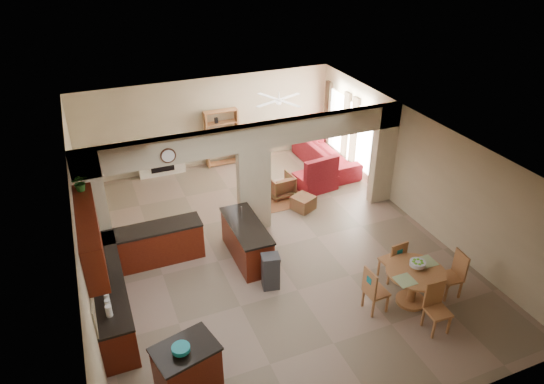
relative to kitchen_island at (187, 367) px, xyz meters
name	(u,v)px	position (x,y,z in m)	size (l,w,h in m)	color
floor	(269,249)	(2.71, 3.09, -0.45)	(10.00, 10.00, 0.00)	#826B5A
ceiling	(269,141)	(2.71, 3.09, 2.35)	(10.00, 10.00, 0.00)	white
wall_back	(209,122)	(2.71, 8.09, 0.95)	(8.00, 8.00, 0.00)	#BBAC89
wall_front	(401,363)	(2.71, -1.91, 0.95)	(8.00, 8.00, 0.00)	#BBAC89
wall_left	(82,237)	(-1.29, 3.09, 0.95)	(10.00, 10.00, 0.00)	#BBAC89
wall_right	(416,168)	(6.71, 3.09, 0.95)	(10.00, 10.00, 0.00)	#BBAC89
partition_left_pier	(94,210)	(-0.99, 4.09, 0.95)	(0.60, 0.25, 2.80)	#BBAC89
partition_center_pier	(254,190)	(2.71, 4.09, 0.65)	(0.80, 0.25, 2.20)	#BBAC89
partition_right_pier	(383,154)	(6.41, 4.09, 0.95)	(0.60, 0.25, 2.80)	#BBAC89
partition_header	(253,137)	(2.71, 4.09, 2.05)	(8.00, 0.25, 0.60)	#BBAC89
kitchen_counter	(129,273)	(-0.55, 2.84, 0.02)	(2.52, 3.29, 1.48)	#430F07
upper_cabinets	(90,235)	(-1.11, 2.29, 1.47)	(0.35, 2.40, 0.90)	#430F07
peninsula	(247,241)	(2.11, 2.97, 0.01)	(0.70, 1.85, 0.91)	#430F07
wall_clock	(168,156)	(0.71, 3.94, 2.00)	(0.34, 0.34, 0.03)	#502A1A
rug	(281,198)	(3.91, 5.19, -0.44)	(1.60, 1.30, 0.01)	#975F37
fireplace	(161,156)	(1.11, 7.92, 0.17)	(1.60, 0.35, 1.20)	silver
shelving_unit	(222,138)	(3.06, 7.91, 0.45)	(1.00, 0.32, 1.80)	#975634
window_a	(365,141)	(6.68, 5.39, 0.75)	(0.02, 0.90, 1.90)	white
window_b	(337,122)	(6.68, 7.09, 0.75)	(0.02, 0.90, 1.90)	white
glazed_door	(350,136)	(6.68, 6.24, 0.60)	(0.02, 0.70, 2.10)	white
drape_a_left	(376,150)	(6.64, 4.79, 0.75)	(0.10, 0.28, 2.30)	#411B1A
drape_a_right	(354,134)	(6.64, 5.99, 0.75)	(0.10, 0.28, 2.30)	#411B1A
drape_b_left	(345,128)	(6.64, 6.49, 0.75)	(0.10, 0.28, 2.30)	#411B1A
drape_b_right	(327,116)	(6.64, 7.69, 0.75)	(0.10, 0.28, 2.30)	#411B1A
ceiling_fan	(279,100)	(4.21, 6.09, 2.11)	(1.00, 1.00, 0.10)	white
kitchen_island	(187,367)	(0.00, 0.00, 0.00)	(1.17, 0.96, 0.89)	#430F07
teal_bowl	(181,350)	(-0.07, -0.08, 0.51)	(0.30, 0.30, 0.14)	#137C89
trash_can	(271,273)	(2.23, 1.81, -0.07)	(0.35, 0.30, 0.75)	#303032
dining_table	(414,282)	(4.72, 0.28, 0.08)	(1.19, 1.19, 0.81)	#975634
fruit_bowl	(417,264)	(4.80, 0.36, 0.45)	(0.32, 0.32, 0.17)	#5BB426
sofa	(325,154)	(6.01, 6.53, -0.05)	(1.07, 2.73, 0.80)	maroon
chaise	(315,181)	(5.08, 5.38, -0.23)	(1.08, 0.88, 0.43)	maroon
armchair	(280,185)	(3.97, 5.35, -0.13)	(0.68, 0.70, 0.64)	maroon
ottoman	(303,203)	(4.24, 4.42, -0.25)	(0.53, 0.53, 0.38)	maroon
plant	(80,182)	(-1.11, 3.20, 2.10)	(0.31, 0.27, 0.35)	#144312
chair_north	(394,259)	(4.76, 1.02, 0.11)	(0.45, 0.45, 1.02)	#975634
chair_east	(455,273)	(5.65, 0.18, 0.11)	(0.45, 0.45, 1.02)	#975634
chair_south	(436,305)	(4.68, -0.45, 0.11)	(0.44, 0.44, 1.02)	#975634
chair_west	(373,289)	(3.83, 0.38, 0.11)	(0.44, 0.44, 1.02)	#975634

